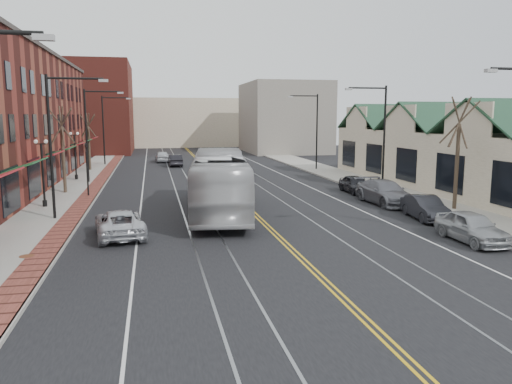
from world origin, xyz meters
name	(u,v)px	position (x,y,z in m)	size (l,w,h in m)	color
ground	(356,312)	(0.00, 0.00, 0.00)	(160.00, 160.00, 0.00)	black
sidewalk_left	(58,207)	(-12.00, 20.00, 0.07)	(4.00, 120.00, 0.15)	gray
sidewalk_right	(400,195)	(12.00, 20.00, 0.07)	(4.00, 120.00, 0.15)	gray
building_right	(474,164)	(18.00, 20.00, 2.30)	(8.00, 36.00, 4.60)	#BEAF92
backdrop_left	(86,108)	(-16.00, 70.00, 7.00)	(14.00, 18.00, 14.00)	maroon
backdrop_mid	(182,122)	(0.00, 85.00, 4.50)	(22.00, 14.00, 9.00)	#BEAF92
backdrop_right	(284,118)	(15.00, 65.00, 5.50)	(12.00, 16.00, 11.00)	slate
streetlight_l_1	(58,132)	(-11.05, 16.00, 5.03)	(3.33, 0.25, 8.00)	black
streetlight_l_2	(91,126)	(-11.05, 32.00, 5.03)	(3.33, 0.25, 8.00)	black
streetlight_l_3	(107,123)	(-11.05, 48.00, 5.03)	(3.33, 0.25, 8.00)	black
streetlight_r_1	(379,127)	(11.05, 22.00, 5.03)	(3.33, 0.25, 8.00)	black
streetlight_r_2	(313,124)	(11.05, 38.00, 5.03)	(3.33, 0.25, 8.00)	black
lamppost_l_2	(43,175)	(-12.80, 20.00, 2.20)	(0.84, 0.28, 4.27)	black
lamppost_l_3	(75,157)	(-12.80, 34.00, 2.20)	(0.84, 0.28, 4.27)	black
tree_left_near	(63,148)	(-12.50, 26.00, 3.51)	(1.78, 1.37, 6.48)	#382B21
tree_left_far	(89,140)	(-12.50, 42.00, 3.28)	(1.66, 1.28, 6.02)	#382B21
tree_right_mid	(458,151)	(12.50, 14.00, 3.75)	(1.90, 1.46, 6.93)	#382B21
manhole_far	(27,256)	(-11.20, 8.00, 0.16)	(0.60, 0.60, 0.02)	#592D19
traffic_signal	(87,165)	(-10.60, 24.00, 2.35)	(0.18, 0.15, 3.80)	black
transit_bus	(220,183)	(-2.00, 16.26, 1.89)	(3.17, 13.54, 3.77)	#B2B2B4
parked_suv	(120,223)	(-7.64, 11.36, 0.67)	(2.23, 4.84, 1.35)	silver
parked_car_a	(472,227)	(8.70, 6.84, 0.73)	(1.73, 4.30, 1.46)	#9B9DA2
parked_car_b	(425,208)	(9.30, 12.00, 0.68)	(1.45, 4.15, 1.37)	black
parked_car_c	(385,192)	(9.30, 17.13, 0.80)	(2.24, 5.51, 1.60)	slate
parked_car_d	(355,184)	(9.30, 22.07, 0.68)	(1.60, 3.98, 1.36)	black
distant_car_left	(175,160)	(-3.36, 45.35, 0.68)	(1.44, 4.14, 1.36)	black
distant_car_right	(238,167)	(2.44, 35.82, 0.76)	(2.13, 5.23, 1.52)	slate
distant_car_far	(162,157)	(-4.72, 50.78, 0.72)	(1.70, 4.22, 1.44)	silver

